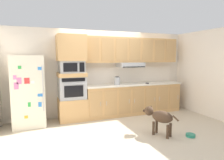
{
  "coord_description": "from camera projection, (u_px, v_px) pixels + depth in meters",
  "views": [
    {
      "loc": [
        -1.86,
        -4.59,
        1.7
      ],
      "look_at": [
        -0.11,
        0.0,
        1.15
      ],
      "focal_mm": 31.71,
      "sensor_mm": 36.0,
      "label": 1
    }
  ],
  "objects": [
    {
      "name": "ground_plane",
      "position": [
        116.0,
        124.0,
        5.11
      ],
      "size": [
        9.6,
        9.6,
        0.0
      ],
      "primitive_type": "plane",
      "color": "beige"
    },
    {
      "name": "back_kitchen_wall",
      "position": [
        102.0,
        73.0,
        6.0
      ],
      "size": [
        6.2,
        0.12,
        2.5
      ],
      "primitive_type": "cube",
      "color": "silver",
      "rests_on": "ground"
    },
    {
      "name": "side_panel_right",
      "position": [
        202.0,
        73.0,
        5.96
      ],
      "size": [
        0.12,
        7.1,
        2.5
      ],
      "primitive_type": "cube",
      "color": "white",
      "rests_on": "ground"
    },
    {
      "name": "refrigerator",
      "position": [
        29.0,
        91.0,
        4.91
      ],
      "size": [
        0.76,
        0.73,
        1.76
      ],
      "color": "silver",
      "rests_on": "ground"
    },
    {
      "name": "oven_base_cabinet",
      "position": [
        72.0,
        109.0,
        5.43
      ],
      "size": [
        0.74,
        0.62,
        0.6
      ],
      "primitive_type": "cube",
      "color": "tan",
      "rests_on": "ground"
    },
    {
      "name": "built_in_oven",
      "position": [
        72.0,
        87.0,
        5.36
      ],
      "size": [
        0.7,
        0.62,
        0.6
      ],
      "color": "#A8AAAF",
      "rests_on": "oven_base_cabinet"
    },
    {
      "name": "appliance_mid_shelf",
      "position": [
        72.0,
        75.0,
        5.32
      ],
      "size": [
        0.74,
        0.62,
        0.1
      ],
      "primitive_type": "cube",
      "color": "tan",
      "rests_on": "built_in_oven"
    },
    {
      "name": "microwave",
      "position": [
        72.0,
        67.0,
        5.3
      ],
      "size": [
        0.64,
        0.54,
        0.32
      ],
      "color": "#A8AAAF",
      "rests_on": "appliance_mid_shelf"
    },
    {
      "name": "appliance_upper_cabinet",
      "position": [
        71.0,
        48.0,
        5.24
      ],
      "size": [
        0.74,
        0.62,
        0.68
      ],
      "primitive_type": "cube",
      "color": "tan",
      "rests_on": "microwave"
    },
    {
      "name": "lower_cabinet_run",
      "position": [
        134.0,
        99.0,
        6.07
      ],
      "size": [
        3.0,
        0.63,
        0.88
      ],
      "color": "tan",
      "rests_on": "ground"
    },
    {
      "name": "countertop_slab",
      "position": [
        134.0,
        84.0,
        6.02
      ],
      "size": [
        3.04,
        0.64,
        0.04
      ],
      "primitive_type": "cube",
      "color": "silver",
      "rests_on": "lower_cabinet_run"
    },
    {
      "name": "backsplash_panel",
      "position": [
        130.0,
        75.0,
        6.26
      ],
      "size": [
        3.04,
        0.02,
        0.5
      ],
      "primitive_type": "cube",
      "color": "white",
      "rests_on": "countertop_slab"
    },
    {
      "name": "upper_cabinet_with_hood",
      "position": [
        132.0,
        51.0,
        6.02
      ],
      "size": [
        3.0,
        0.48,
        0.88
      ],
      "color": "tan",
      "rests_on": "backsplash_panel"
    },
    {
      "name": "screwdriver",
      "position": [
        147.0,
        83.0,
        6.0
      ],
      "size": [
        0.17,
        0.16,
        0.03
      ],
      "color": "black",
      "rests_on": "countertop_slab"
    },
    {
      "name": "electric_kettle",
      "position": [
        117.0,
        81.0,
        5.76
      ],
      "size": [
        0.17,
        0.17,
        0.24
      ],
      "color": "#A8AAAF",
      "rests_on": "countertop_slab"
    },
    {
      "name": "dog",
      "position": [
        159.0,
        116.0,
        4.34
      ],
      "size": [
        0.49,
        0.78,
        0.62
      ],
      "rotation": [
        0.0,
        0.0,
        2.07
      ],
      "color": "#473323",
      "rests_on": "ground"
    },
    {
      "name": "dog_food_bowl",
      "position": [
        190.0,
        135.0,
        4.28
      ],
      "size": [
        0.2,
        0.2,
        0.06
      ],
      "color": "#267F66",
      "rests_on": "ground"
    }
  ]
}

